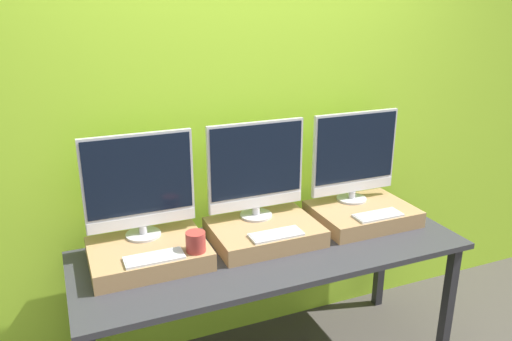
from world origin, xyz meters
TOP-DOWN VIEW (x-y plane):
  - wall_back at (0.00, 0.79)m, footprint 8.00×0.04m
  - workbench at (0.00, 0.36)m, footprint 1.95×0.72m
  - wooden_riser_left at (-0.60, 0.46)m, footprint 0.54×0.41m
  - monitor_left at (-0.60, 0.57)m, footprint 0.52×0.17m
  - keyboard_left at (-0.60, 0.31)m, footprint 0.26×0.11m
  - mug at (-0.41, 0.31)m, footprint 0.09×0.09m
  - wooden_riser_center at (0.00, 0.46)m, footprint 0.54×0.41m
  - monitor_center at (0.00, 0.57)m, footprint 0.52×0.17m
  - keyboard_center at (0.00, 0.31)m, footprint 0.26×0.11m
  - wooden_riser_right at (0.60, 0.46)m, footprint 0.54×0.41m
  - monitor_right at (0.60, 0.57)m, footprint 0.52×0.17m
  - keyboard_right at (0.60, 0.31)m, footprint 0.26×0.11m

SIDE VIEW (x-z plane):
  - workbench at x=0.00m, z-range 0.30..1.05m
  - wooden_riser_left at x=-0.60m, z-range 0.75..0.83m
  - wooden_riser_center at x=0.00m, z-range 0.75..0.83m
  - wooden_riser_right at x=0.60m, z-range 0.75..0.83m
  - keyboard_left at x=-0.60m, z-range 0.83..0.85m
  - keyboard_center at x=0.00m, z-range 0.83..0.85m
  - keyboard_right at x=0.60m, z-range 0.83..0.85m
  - mug at x=-0.41m, z-range 0.83..0.93m
  - monitor_left at x=-0.60m, z-range 0.84..1.36m
  - monitor_center at x=0.00m, z-range 0.84..1.36m
  - monitor_right at x=0.60m, z-range 0.84..1.36m
  - wall_back at x=0.00m, z-range 0.00..2.60m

